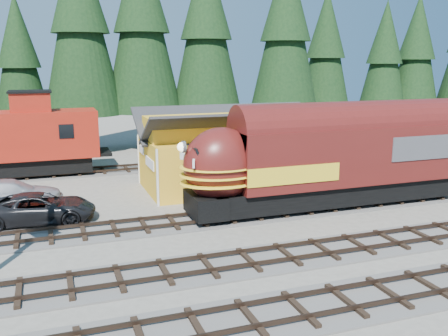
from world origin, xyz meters
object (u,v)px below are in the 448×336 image
object	(u,v)px
caboose	(18,139)
locomotive	(321,163)
depot	(236,143)
pickup_truck_a	(40,208)
pickup_truck_b	(11,194)

from	to	relation	value
caboose	locomotive	bearing A→B (deg)	-40.36
depot	pickup_truck_a	distance (m)	13.24
locomotive	caboose	size ratio (longest dim) A/B	1.52
locomotive	pickup_truck_b	size ratio (longest dim) A/B	2.96
depot	locomotive	bearing A→B (deg)	-67.88
depot	caboose	xyz separation A→B (m)	(-13.83, 7.50, -0.12)
locomotive	caboose	xyz separation A→B (m)	(-16.48, 14.00, 0.16)
caboose	pickup_truck_a	world-z (taller)	caboose
pickup_truck_b	caboose	bearing A→B (deg)	-2.92
caboose	pickup_truck_a	xyz separation A→B (m)	(1.36, -11.38, -2.06)
locomotive	pickup_truck_b	distance (m)	17.82
pickup_truck_a	caboose	bearing A→B (deg)	12.82
pickup_truck_a	pickup_truck_b	bearing A→B (deg)	31.30
locomotive	pickup_truck_a	bearing A→B (deg)	170.15
caboose	pickup_truck_b	size ratio (longest dim) A/B	1.94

